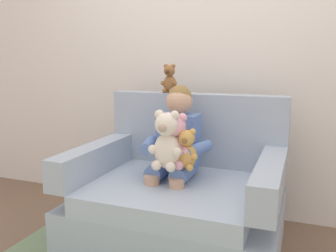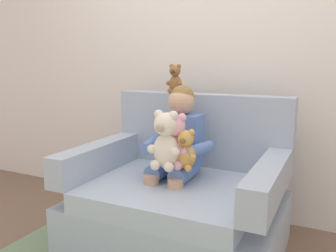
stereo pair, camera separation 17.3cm
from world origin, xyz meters
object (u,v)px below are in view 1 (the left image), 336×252
at_px(plush_cream, 167,142).
at_px(plush_brown_on_backrest, 169,79).
at_px(plush_honey, 187,150).
at_px(plush_pink, 175,142).
at_px(armchair, 179,202).
at_px(seated_child, 175,144).

relative_size(plush_cream, plush_brown_on_backrest, 1.68).
bearing_deg(plush_honey, plush_pink, 161.45).
xyz_separation_m(plush_honey, plush_brown_on_backrest, (-0.29, 0.48, 0.38)).
bearing_deg(plush_cream, plush_pink, 40.09).
distance_m(armchair, seated_child, 0.37).
bearing_deg(plush_brown_on_backrest, seated_child, -54.25).
height_order(armchair, plush_pink, armchair).
bearing_deg(plush_honey, plush_brown_on_backrest, 111.86).
distance_m(plush_pink, plush_honey, 0.09).
xyz_separation_m(plush_pink, plush_honey, (0.08, -0.01, -0.04)).
xyz_separation_m(seated_child, plush_cream, (0.02, -0.20, 0.06)).
height_order(armchair, plush_cream, armchair).
xyz_separation_m(plush_cream, plush_brown_on_backrest, (-0.18, 0.52, 0.33)).
xyz_separation_m(plush_pink, plush_brown_on_backrest, (-0.21, 0.47, 0.34)).
height_order(plush_cream, plush_brown_on_backrest, plush_brown_on_backrest).
relative_size(plush_honey, plush_cream, 0.70).
bearing_deg(plush_honey, armchair, 116.11).
height_order(plush_honey, plush_cream, plush_cream).
bearing_deg(plush_cream, seated_child, 79.31).
distance_m(seated_child, plush_cream, 0.20).
distance_m(plush_honey, plush_brown_on_backrest, 0.68).
relative_size(armchair, plush_honey, 5.17).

